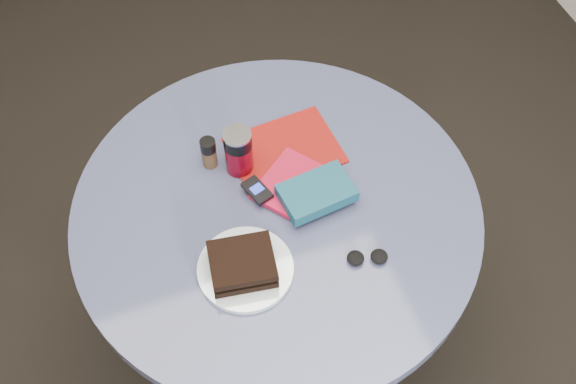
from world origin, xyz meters
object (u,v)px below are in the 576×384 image
object	(u,v)px
sandwich	(242,264)
pepper_grinder	(209,153)
plate	(245,269)
novel	(317,193)
mp3_player	(257,190)
table	(277,242)
red_book	(288,182)
headphones	(367,257)
magazine	(284,150)
soda_can	(238,151)

from	to	relation	value
sandwich	pepper_grinder	bearing A→B (deg)	86.28
plate	sandwich	size ratio (longest dim) A/B	1.36
novel	mp3_player	size ratio (longest dim) A/B	1.98
table	red_book	size ratio (longest dim) A/B	5.69
plate	mp3_player	xyz separation A→B (m)	(0.09, 0.19, 0.02)
novel	red_book	bearing A→B (deg)	118.40
plate	red_book	size ratio (longest dim) A/B	1.26
table	headphones	distance (m)	0.31
novel	magazine	bearing A→B (deg)	89.70
plate	table	bearing A→B (deg)	47.88
table	headphones	size ratio (longest dim) A/B	9.69
red_book	novel	world-z (taller)	novel
mp3_player	novel	bearing A→B (deg)	-26.18
table	red_book	world-z (taller)	red_book
sandwich	magazine	xyz separation A→B (m)	(0.21, 0.30, -0.04)
pepper_grinder	magazine	distance (m)	0.20
table	sandwich	distance (m)	0.28
headphones	red_book	bearing A→B (deg)	110.40
pepper_grinder	mp3_player	world-z (taller)	pepper_grinder
red_book	headphones	world-z (taller)	headphones
plate	magazine	size ratio (longest dim) A/B	0.82
plate	red_book	bearing A→B (deg)	47.43
pepper_grinder	red_book	world-z (taller)	pepper_grinder
pepper_grinder	headphones	size ratio (longest dim) A/B	0.87
red_book	headphones	xyz separation A→B (m)	(0.10, -0.26, -0.00)
table	mp3_player	distance (m)	0.20
table	red_book	xyz separation A→B (m)	(0.05, 0.05, 0.18)
table	red_book	distance (m)	0.19
red_book	pepper_grinder	bearing A→B (deg)	103.78
plate	novel	bearing A→B (deg)	28.67
red_book	mp3_player	world-z (taller)	mp3_player
pepper_grinder	mp3_player	bearing A→B (deg)	-59.98
sandwich	headphones	world-z (taller)	sandwich
magazine	red_book	bearing A→B (deg)	-109.32
table	soda_can	bearing A→B (deg)	107.26
novel	mp3_player	bearing A→B (deg)	147.57
magazine	red_book	xyz separation A→B (m)	(-0.03, -0.11, 0.01)
table	novel	size ratio (longest dim) A/B	5.80
pepper_grinder	magazine	xyz separation A→B (m)	(0.19, -0.03, -0.04)
soda_can	pepper_grinder	xyz separation A→B (m)	(-0.07, 0.04, -0.02)
novel	pepper_grinder	bearing A→B (deg)	129.95
pepper_grinder	magazine	size ratio (longest dim) A/B	0.33
soda_can	novel	distance (m)	0.22
soda_can	red_book	bearing A→B (deg)	-44.90
table	sandwich	xyz separation A→B (m)	(-0.13, -0.14, 0.20)
novel	table	bearing A→B (deg)	163.61
pepper_grinder	soda_can	bearing A→B (deg)	-29.08
red_book	mp3_player	bearing A→B (deg)	146.45
sandwich	plate	bearing A→B (deg)	21.46
soda_can	magazine	xyz separation A→B (m)	(0.12, 0.01, -0.06)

